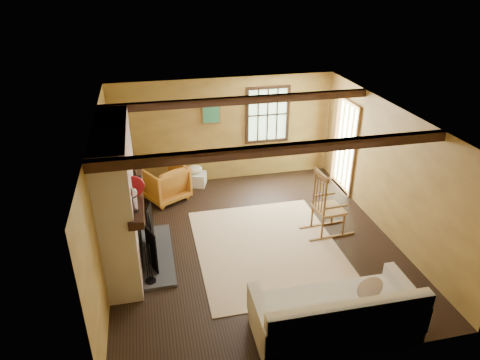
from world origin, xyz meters
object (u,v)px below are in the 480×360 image
object	(u,v)px
rocking_chair	(327,207)
armchair	(165,183)
sofa	(337,318)
fireplace	(121,204)
laundry_basket	(195,179)

from	to	relation	value
rocking_chair	armchair	distance (m)	3.47
sofa	armchair	size ratio (longest dim) A/B	2.61
fireplace	laundry_basket	world-z (taller)	fireplace
rocking_chair	laundry_basket	distance (m)	3.32
rocking_chair	sofa	xyz separation A→B (m)	(-0.87, -2.43, -0.22)
fireplace	laundry_basket	distance (m)	3.10
sofa	armchair	distance (m)	4.83
rocking_chair	fireplace	bearing A→B (deg)	87.12
laundry_basket	sofa	bearing A→B (deg)	-75.35
rocking_chair	laundry_basket	bearing A→B (deg)	37.02
laundry_basket	armchair	distance (m)	0.89
laundry_basket	armchair	world-z (taller)	armchair
rocking_chair	sofa	world-z (taller)	rocking_chair
armchair	sofa	bearing A→B (deg)	84.85
sofa	armchair	bearing A→B (deg)	114.79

